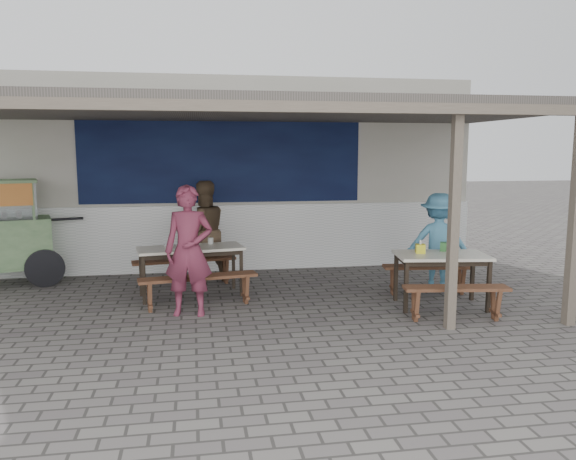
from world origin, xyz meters
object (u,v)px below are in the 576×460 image
(table_left, at_px, (191,252))
(condiment_bowl, at_px, (169,246))
(patron_street_side, at_px, (189,251))
(bench_right_wall, at_px, (428,273))
(bench_right_street, at_px, (456,295))
(patron_right_table, at_px, (438,242))
(bench_left_wall, at_px, (185,265))
(vendor_cart, at_px, (0,229))
(condiment_jar, at_px, (211,241))
(bench_left_street, at_px, (199,283))
(table_right, at_px, (441,260))
(donation_box, at_px, (447,247))
(tissue_box, at_px, (420,249))
(patron_wall_side, at_px, (204,231))

(table_left, height_order, condiment_bowl, condiment_bowl)
(patron_street_side, bearing_deg, bench_right_wall, 16.56)
(bench_right_street, bearing_deg, bench_right_wall, 90.00)
(patron_right_table, bearing_deg, bench_left_wall, 9.67)
(vendor_cart, distance_m, condiment_jar, 3.45)
(bench_left_street, relative_size, bench_left_wall, 1.00)
(vendor_cart, bearing_deg, condiment_bowl, -38.81)
(table_right, xyz_separation_m, donation_box, (0.17, 0.20, 0.14))
(bench_right_wall, xyz_separation_m, tissue_box, (-0.36, -0.54, 0.48))
(table_right, xyz_separation_m, bench_right_street, (-0.09, -0.66, -0.34))
(donation_box, bearing_deg, patron_street_side, -179.63)
(bench_left_wall, bearing_deg, vendor_cart, 160.44)
(table_left, bearing_deg, donation_box, -23.93)
(bench_left_street, xyz_separation_m, table_right, (3.35, -0.51, 0.33))
(table_right, xyz_separation_m, condiment_jar, (-3.15, 1.42, 0.13))
(condiment_jar, xyz_separation_m, condiment_bowl, (-0.62, -0.23, -0.03))
(vendor_cart, xyz_separation_m, donation_box, (6.64, -2.13, -0.12))
(table_left, xyz_separation_m, bench_left_wall, (-0.10, 0.64, -0.33))
(bench_left_wall, xyz_separation_m, patron_street_side, (0.09, -1.62, 0.52))
(bench_right_wall, distance_m, tissue_box, 0.81)
(tissue_box, xyz_separation_m, condiment_jar, (-2.88, 1.30, -0.02))
(bench_left_wall, relative_size, patron_street_side, 0.96)
(bench_right_wall, xyz_separation_m, donation_box, (0.08, -0.46, 0.48))
(bench_right_wall, bearing_deg, patron_street_side, -164.34)
(bench_right_wall, height_order, patron_right_table, patron_right_table)
(bench_left_street, relative_size, condiment_jar, 17.95)
(table_right, relative_size, vendor_cart, 0.66)
(bench_left_street, relative_size, patron_wall_side, 0.99)
(table_left, xyz_separation_m, donation_box, (3.63, -0.95, 0.14))
(patron_street_side, distance_m, tissue_box, 3.20)
(table_left, bearing_deg, patron_right_table, -13.91)
(table_left, bearing_deg, bench_left_wall, 90.00)
(bench_left_street, bearing_deg, bench_right_street, -29.02)
(patron_wall_side, height_order, patron_right_table, patron_wall_side)
(vendor_cart, height_order, condiment_jar, vendor_cart)
(condiment_bowl, bearing_deg, table_right, -17.50)
(tissue_box, distance_m, condiment_bowl, 3.67)
(table_right, distance_m, condiment_bowl, 3.96)
(bench_right_street, bearing_deg, patron_wall_side, 146.47)
(bench_left_street, height_order, bench_right_street, same)
(bench_right_wall, relative_size, patron_right_table, 0.89)
(condiment_jar, bearing_deg, bench_right_street, -34.21)
(patron_street_side, bearing_deg, patron_wall_side, 92.19)
(vendor_cart, height_order, patron_street_side, patron_street_side)
(table_left, height_order, vendor_cart, vendor_cart)
(condiment_jar, distance_m, condiment_bowl, 0.67)
(bench_left_wall, distance_m, patron_street_side, 1.70)
(patron_right_table, distance_m, condiment_jar, 3.53)
(bench_left_wall, height_order, condiment_bowl, condiment_bowl)
(bench_left_wall, distance_m, vendor_cart, 3.02)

